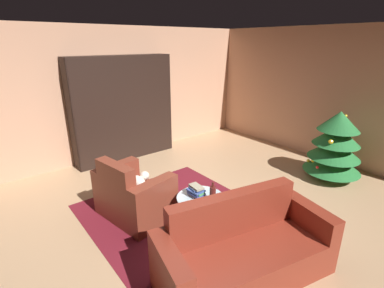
% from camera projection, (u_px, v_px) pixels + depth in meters
% --- Properties ---
extents(ground_plane, '(8.11, 8.11, 0.00)m').
position_uv_depth(ground_plane, '(198.00, 215.00, 4.02)').
color(ground_plane, tan).
extents(wall_back, '(5.80, 0.06, 2.61)m').
position_uv_depth(wall_back, '(332.00, 96.00, 5.58)').
color(wall_back, tan).
rests_on(wall_back, ground).
extents(wall_left, '(0.06, 6.88, 2.61)m').
position_uv_depth(wall_left, '(106.00, 95.00, 5.69)').
color(wall_left, tan).
rests_on(wall_left, ground).
extents(area_rug, '(2.97, 2.25, 0.01)m').
position_uv_depth(area_rug, '(189.00, 224.00, 3.82)').
color(area_rug, maroon).
rests_on(area_rug, ground).
extents(bookshelf_unit, '(0.38, 2.08, 2.07)m').
position_uv_depth(bookshelf_unit, '(129.00, 109.00, 5.78)').
color(bookshelf_unit, black).
rests_on(bookshelf_unit, ground).
extents(armchair_red, '(1.10, 0.87, 0.88)m').
position_uv_depth(armchair_red, '(133.00, 196.00, 3.91)').
color(armchair_red, brown).
rests_on(armchair_red, ground).
extents(couch_red, '(1.10, 1.93, 0.85)m').
position_uv_depth(couch_red, '(244.00, 252.00, 2.90)').
color(couch_red, maroon).
rests_on(couch_red, ground).
extents(coffee_table, '(0.61, 0.61, 0.44)m').
position_uv_depth(coffee_table, '(201.00, 200.00, 3.66)').
color(coffee_table, black).
rests_on(coffee_table, ground).
extents(book_stack_on_table, '(0.23, 0.18, 0.15)m').
position_uv_depth(book_stack_on_table, '(196.00, 191.00, 3.65)').
color(book_stack_on_table, gray).
rests_on(book_stack_on_table, coffee_table).
extents(bottle_on_table, '(0.08, 0.08, 0.25)m').
position_uv_depth(bottle_on_table, '(213.00, 193.00, 3.53)').
color(bottle_on_table, '#571E1B').
rests_on(bottle_on_table, coffee_table).
extents(decorated_tree, '(0.96, 0.96, 1.22)m').
position_uv_depth(decorated_tree, '(335.00, 146.00, 4.92)').
color(decorated_tree, brown).
rests_on(decorated_tree, ground).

